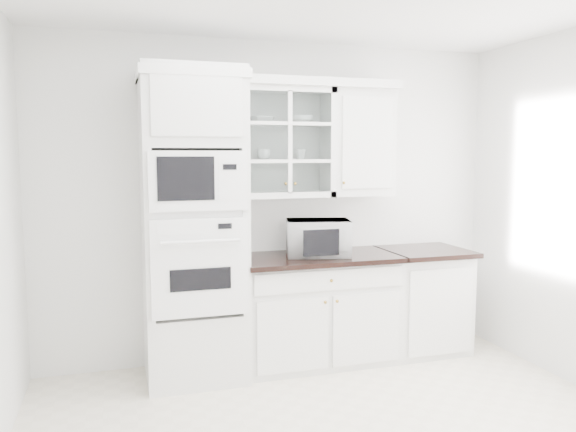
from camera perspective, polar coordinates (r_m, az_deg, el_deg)
name	(u,v)px	position (r m, az deg, el deg)	size (l,w,h in m)	color
room_shell	(332,150)	(3.57, 4.49, 6.66)	(4.00, 3.50, 2.70)	white
oven_column	(193,227)	(4.38, -9.58, -1.07)	(0.76, 0.68, 2.40)	silver
base_cabinet_run	(317,308)	(4.80, 2.98, -9.33)	(1.32, 0.67, 0.92)	silver
extra_base_cabinet	(422,299)	(5.22, 13.45, -8.22)	(0.72, 0.67, 0.92)	silver
upper_cabinet_glass	(284,143)	(4.68, -0.41, 7.46)	(0.80, 0.33, 0.90)	silver
upper_cabinet_solid	(359,143)	(4.91, 7.22, 7.35)	(0.55, 0.33, 0.90)	silver
crown_molding	(272,82)	(4.66, -1.60, 13.45)	(2.14, 0.38, 0.07)	white
countertop_microwave	(318,237)	(4.65, 3.06, -2.19)	(0.51, 0.43, 0.30)	white
bowl_a	(261,120)	(4.63, -2.77, 9.75)	(0.20, 0.20, 0.05)	white
bowl_b	(301,120)	(4.72, 1.35, 9.77)	(0.20, 0.20, 0.06)	white
cup_a	(263,154)	(4.63, -2.51, 6.27)	(0.11, 0.11, 0.09)	white
cup_b	(300,154)	(4.72, 1.24, 6.27)	(0.09, 0.09, 0.09)	white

